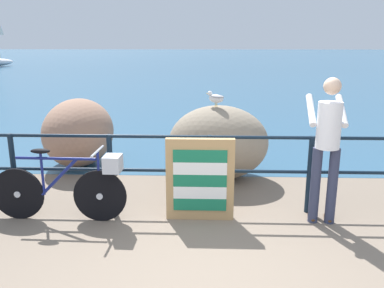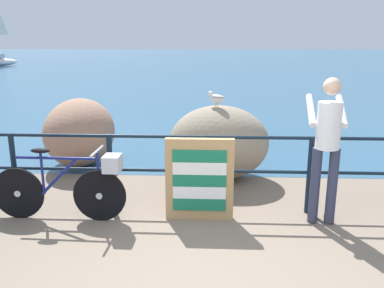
{
  "view_description": "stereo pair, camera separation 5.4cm",
  "coord_description": "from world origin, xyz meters",
  "px_view_note": "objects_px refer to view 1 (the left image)",
  "views": [
    {
      "loc": [
        -0.04,
        -3.24,
        2.19
      ],
      "look_at": [
        -0.24,
        2.09,
        0.8
      ],
      "focal_mm": 37.56,
      "sensor_mm": 36.0,
      "label": 1
    },
    {
      "loc": [
        0.02,
        -3.24,
        2.19
      ],
      "look_at": [
        -0.24,
        2.09,
        0.8
      ],
      "focal_mm": 37.56,
      "sensor_mm": 36.0,
      "label": 2
    }
  ],
  "objects_px": {
    "folded_deckchair_stack": "(200,180)",
    "seagull": "(216,98)",
    "bicycle": "(70,185)",
    "breakwater_boulder_left": "(79,132)",
    "breakwater_boulder_main": "(218,143)",
    "person_at_railing": "(327,144)"
  },
  "relations": [
    {
      "from": "bicycle",
      "to": "breakwater_boulder_left",
      "type": "relative_size",
      "value": 1.03
    },
    {
      "from": "breakwater_boulder_left",
      "to": "seagull",
      "type": "xyz_separation_m",
      "value": [
        2.41,
        -0.72,
        0.73
      ]
    },
    {
      "from": "bicycle",
      "to": "breakwater_boulder_left",
      "type": "bearing_deg",
      "value": 106.18
    },
    {
      "from": "seagull",
      "to": "person_at_railing",
      "type": "bearing_deg",
      "value": 167.48
    },
    {
      "from": "person_at_railing",
      "to": "folded_deckchair_stack",
      "type": "xyz_separation_m",
      "value": [
        -1.5,
        0.02,
        -0.47
      ]
    },
    {
      "from": "seagull",
      "to": "breakwater_boulder_left",
      "type": "bearing_deg",
      "value": 20.05
    },
    {
      "from": "breakwater_boulder_left",
      "to": "person_at_railing",
      "type": "bearing_deg",
      "value": -30.97
    },
    {
      "from": "bicycle",
      "to": "folded_deckchair_stack",
      "type": "distance_m",
      "value": 1.6
    },
    {
      "from": "person_at_railing",
      "to": "bicycle",
      "type": "bearing_deg",
      "value": 97.24
    },
    {
      "from": "breakwater_boulder_left",
      "to": "seagull",
      "type": "bearing_deg",
      "value": -16.71
    },
    {
      "from": "breakwater_boulder_left",
      "to": "seagull",
      "type": "height_order",
      "value": "seagull"
    },
    {
      "from": "bicycle",
      "to": "folded_deckchair_stack",
      "type": "bearing_deg",
      "value": 5.09
    },
    {
      "from": "person_at_railing",
      "to": "seagull",
      "type": "height_order",
      "value": "person_at_railing"
    },
    {
      "from": "folded_deckchair_stack",
      "to": "seagull",
      "type": "bearing_deg",
      "value": 81.73
    },
    {
      "from": "person_at_railing",
      "to": "breakwater_boulder_left",
      "type": "relative_size",
      "value": 1.08
    },
    {
      "from": "bicycle",
      "to": "seagull",
      "type": "distance_m",
      "value": 2.55
    },
    {
      "from": "breakwater_boulder_main",
      "to": "breakwater_boulder_left",
      "type": "height_order",
      "value": "breakwater_boulder_left"
    },
    {
      "from": "folded_deckchair_stack",
      "to": "seagull",
      "type": "relative_size",
      "value": 3.34
    },
    {
      "from": "bicycle",
      "to": "seagull",
      "type": "xyz_separation_m",
      "value": [
        1.81,
        1.57,
        0.86
      ]
    },
    {
      "from": "folded_deckchair_stack",
      "to": "breakwater_boulder_main",
      "type": "height_order",
      "value": "breakwater_boulder_main"
    },
    {
      "from": "bicycle",
      "to": "breakwater_boulder_main",
      "type": "xyz_separation_m",
      "value": [
        1.86,
        1.66,
        0.13
      ]
    },
    {
      "from": "folded_deckchair_stack",
      "to": "bicycle",
      "type": "bearing_deg",
      "value": -176.41
    }
  ]
}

